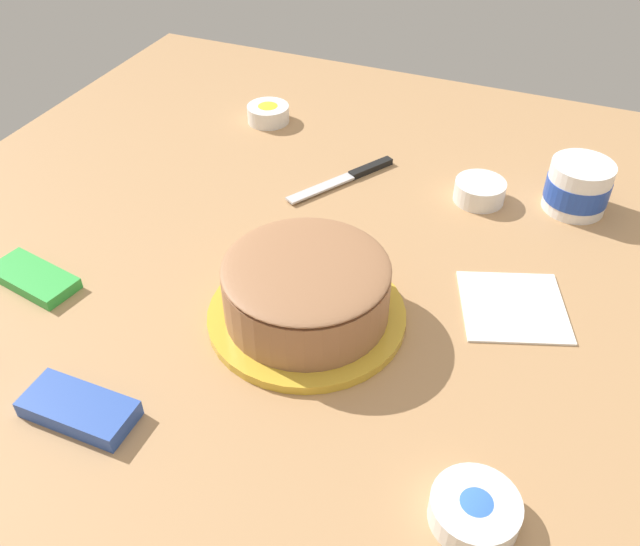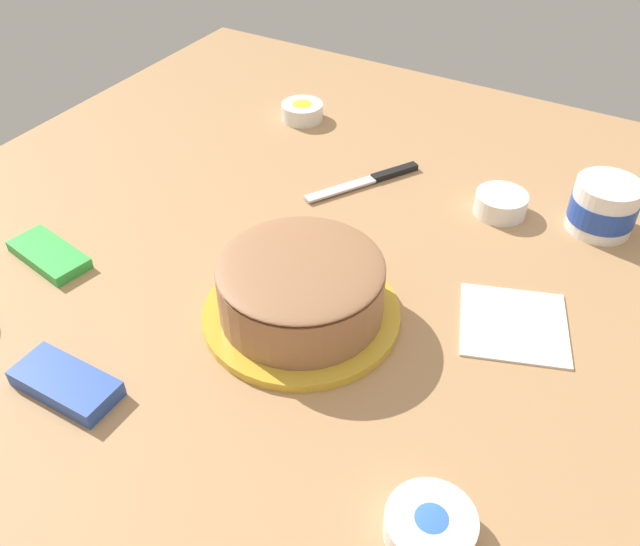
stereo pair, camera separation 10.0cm
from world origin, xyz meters
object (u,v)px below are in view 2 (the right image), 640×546
at_px(frosting_tub, 604,205).
at_px(sprinkle_bowl_blue, 430,525).
at_px(candy_box_upper, 49,255).
at_px(frosted_cake, 301,291).
at_px(paper_napkin, 514,323).
at_px(sprinkle_bowl_yellow, 302,110).
at_px(candy_box_lower, 66,383).
at_px(sprinkle_bowl_green, 501,203).
at_px(spreading_knife, 373,179).

relative_size(frosting_tub, sprinkle_bowl_blue, 1.10).
distance_m(frosting_tub, candy_box_upper, 0.90).
height_order(frosted_cake, paper_napkin, frosted_cake).
relative_size(sprinkle_bowl_yellow, candy_box_upper, 0.62).
bearing_deg(frosted_cake, candy_box_lower, 54.45).
distance_m(frosted_cake, paper_napkin, 0.31).
distance_m(frosting_tub, sprinkle_bowl_green, 0.16).
bearing_deg(spreading_knife, frosted_cake, 101.08).
relative_size(frosted_cake, spreading_knife, 1.34).
relative_size(sprinkle_bowl_green, paper_napkin, 0.60).
distance_m(sprinkle_bowl_yellow, candy_box_lower, 0.80).
xyz_separation_m(spreading_knife, paper_napkin, (-0.34, 0.24, -0.00)).
distance_m(sprinkle_bowl_blue, candy_box_lower, 0.49).
distance_m(frosted_cake, frosting_tub, 0.54).
bearing_deg(sprinkle_bowl_green, candy_box_lower, 62.03).
relative_size(frosted_cake, frosting_tub, 2.62).
distance_m(frosted_cake, sprinkle_bowl_blue, 0.37).
xyz_separation_m(sprinkle_bowl_blue, paper_napkin, (0.02, -0.36, -0.01)).
bearing_deg(sprinkle_bowl_green, spreading_knife, 5.25).
height_order(frosting_tub, sprinkle_bowl_yellow, frosting_tub).
bearing_deg(candy_box_lower, sprinkle_bowl_blue, -174.40).
distance_m(spreading_knife, sprinkle_bowl_green, 0.24).
relative_size(sprinkle_bowl_yellow, sprinkle_bowl_green, 0.98).
height_order(sprinkle_bowl_green, sprinkle_bowl_blue, sprinkle_bowl_green).
distance_m(sprinkle_bowl_green, candy_box_upper, 0.75).
bearing_deg(paper_napkin, sprinkle_bowl_blue, 93.36).
bearing_deg(frosted_cake, paper_napkin, -153.05).
xyz_separation_m(spreading_knife, candy_box_upper, (0.34, 0.46, 0.00)).
xyz_separation_m(frosting_tub, paper_napkin, (0.05, 0.30, -0.04)).
bearing_deg(sprinkle_bowl_green, frosting_tub, -165.81).
bearing_deg(paper_napkin, spreading_knife, -34.59).
bearing_deg(frosting_tub, sprinkle_bowl_green, 14.19).
bearing_deg(sprinkle_bowl_yellow, paper_napkin, 146.79).
bearing_deg(spreading_knife, frosting_tub, -171.10).
distance_m(sprinkle_bowl_blue, candy_box_upper, 0.72).
relative_size(sprinkle_bowl_green, candy_box_upper, 0.63).
xyz_separation_m(frosted_cake, spreading_knife, (0.07, -0.37, -0.04)).
distance_m(spreading_knife, paper_napkin, 0.42).
distance_m(candy_box_lower, paper_napkin, 0.61).
xyz_separation_m(frosted_cake, paper_napkin, (-0.27, -0.14, -0.05)).
height_order(frosting_tub, candy_box_lower, frosting_tub).
relative_size(frosted_cake, candy_box_lower, 1.99).
relative_size(sprinkle_bowl_yellow, candy_box_lower, 0.61).
xyz_separation_m(sprinkle_bowl_blue, candy_box_lower, (0.48, 0.05, -0.01)).
relative_size(frosted_cake, sprinkle_bowl_green, 3.18).
bearing_deg(candy_box_upper, sprinkle_bowl_yellow, -89.23).
bearing_deg(candy_box_upper, frosted_cake, -157.81).
xyz_separation_m(candy_box_lower, candy_box_upper, (0.22, -0.18, -0.00)).
bearing_deg(candy_box_upper, frosting_tub, -134.23).
relative_size(spreading_knife, sprinkle_bowl_yellow, 2.42).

